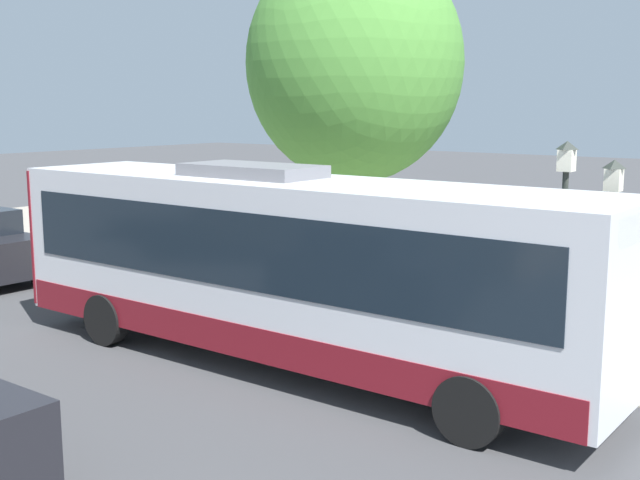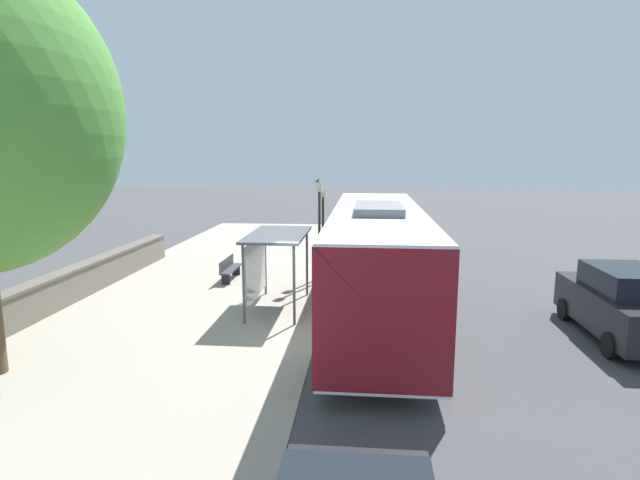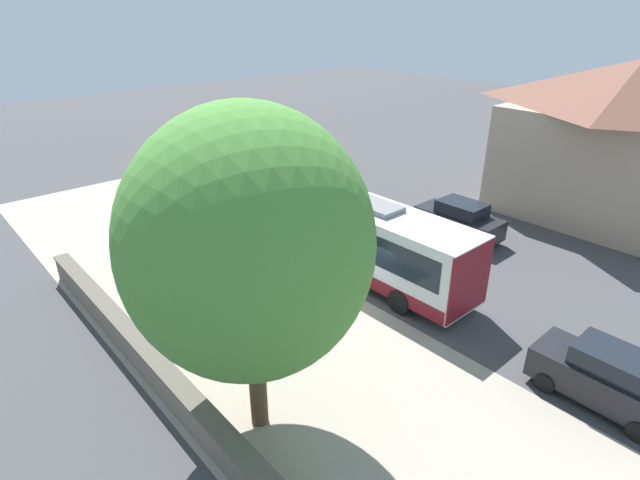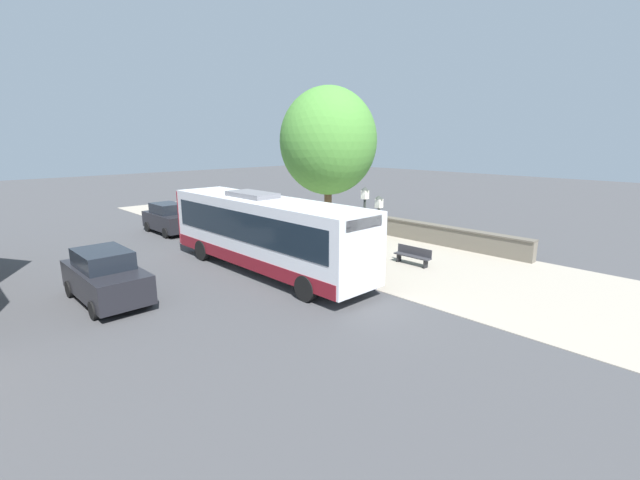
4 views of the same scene
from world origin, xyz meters
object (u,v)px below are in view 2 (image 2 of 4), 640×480
bus (377,259)px  street_lamp_far (319,221)px  bus_shelter (273,246)px  bench (230,268)px  parked_car_far_lane (623,304)px  pedestrian (334,253)px  street_lamp_near (323,223)px

bus → street_lamp_far: size_ratio=2.92×
bus_shelter → bench: size_ratio=1.80×
bus → parked_car_far_lane: 6.67m
bus → pedestrian: bus is taller
street_lamp_near → street_lamp_far: 0.80m
street_lamp_near → street_lamp_far: size_ratio=0.93×
bus → street_lamp_near: 5.29m
street_lamp_near → bus_shelter: bearing=-106.5°
pedestrian → street_lamp_near: size_ratio=0.45×
bus → street_lamp_near: size_ratio=3.12×
bus → bus_shelter: size_ratio=3.42×
bus → bench: bus is taller
bus → street_lamp_near: bearing=112.6°
bench → pedestrian: bearing=13.3°
bus_shelter → bench: bus_shelter is taller
pedestrian → parked_car_far_lane: size_ratio=0.38×
bus_shelter → street_lamp_near: size_ratio=0.91×
bus → pedestrian: (-1.60, 5.12, -0.84)m
street_lamp_far → parked_car_far_lane: size_ratio=0.91×
pedestrian → parked_car_far_lane: 10.18m
street_lamp_far → parked_car_far_lane: street_lamp_far is taller
pedestrian → street_lamp_near: 1.34m
bench → street_lamp_near: bearing=11.1°
bus_shelter → street_lamp_far: size_ratio=0.85×
bench → street_lamp_far: (3.55, -0.08, 1.91)m
bus → bus_shelter: (-3.26, 0.72, 0.22)m
street_lamp_near → parked_car_far_lane: (8.56, -5.89, -1.29)m
parked_car_far_lane → bench: bearing=157.0°
bench → parked_car_far_lane: size_ratio=0.43×
street_lamp_near → parked_car_far_lane: 10.47m
bus → pedestrian: bearing=107.3°
pedestrian → street_lamp_far: size_ratio=0.42×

